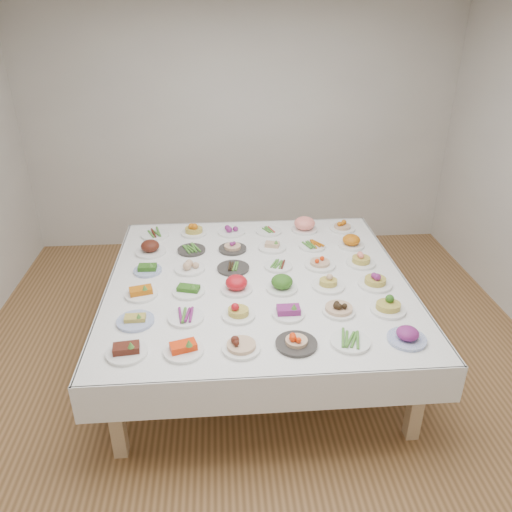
{
  "coord_description": "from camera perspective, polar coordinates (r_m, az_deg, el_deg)",
  "views": [
    {
      "loc": [
        -0.28,
        -3.33,
        2.73
      ],
      "look_at": [
        0.0,
        0.3,
        0.88
      ],
      "focal_mm": 35.0,
      "sensor_mm": 36.0,
      "label": 1
    }
  ],
  "objects": [
    {
      "name": "dish_15",
      "position": [
        3.84,
        2.99,
        -3.03
      ],
      "size": [
        0.24,
        0.24,
        0.14
      ],
      "color": "white",
      "rests_on": "display_table"
    },
    {
      "name": "dish_19",
      "position": [
        4.16,
        -7.6,
        -1.08
      ],
      "size": [
        0.25,
        0.25,
        0.1
      ],
      "color": "white",
      "rests_on": "display_table"
    },
    {
      "name": "dish_10",
      "position": [
        3.61,
        9.48,
        -5.49
      ],
      "size": [
        0.23,
        0.23,
        0.14
      ],
      "color": "white",
      "rests_on": "display_table"
    },
    {
      "name": "dish_6",
      "position": [
        3.57,
        -13.65,
        -6.92
      ],
      "size": [
        0.26,
        0.26,
        0.1
      ],
      "color": "#4C66B2",
      "rests_on": "display_table"
    },
    {
      "name": "dish_30",
      "position": [
        4.83,
        -11.49,
        2.54
      ],
      "size": [
        0.29,
        0.26,
        0.06
      ],
      "color": "white",
      "rests_on": "display_table"
    },
    {
      "name": "dish_26",
      "position": [
        4.46,
        -2.71,
        1.23
      ],
      "size": [
        0.25,
        0.25,
        0.11
      ],
      "color": "#2F2C2A",
      "rests_on": "display_table"
    },
    {
      "name": "dish_2",
      "position": [
        3.2,
        -1.7,
        -9.66
      ],
      "size": [
        0.25,
        0.25,
        0.15
      ],
      "color": "white",
      "rests_on": "display_table"
    },
    {
      "name": "dish_17",
      "position": [
        3.99,
        13.52,
        -2.35
      ],
      "size": [
        0.26,
        0.26,
        0.16
      ],
      "color": "white",
      "rests_on": "display_table"
    },
    {
      "name": "dish_0",
      "position": [
        3.28,
        -14.61,
        -10.15
      ],
      "size": [
        0.26,
        0.26,
        0.11
      ],
      "color": "white",
      "rests_on": "display_table"
    },
    {
      "name": "dish_27",
      "position": [
        4.49,
        1.86,
        1.28
      ],
      "size": [
        0.25,
        0.25,
        0.1
      ],
      "color": "white",
      "rests_on": "display_table"
    },
    {
      "name": "dish_29",
      "position": [
        4.6,
        10.83,
        1.69
      ],
      "size": [
        0.24,
        0.24,
        0.12
      ],
      "color": "white",
      "rests_on": "display_table"
    },
    {
      "name": "dish_24",
      "position": [
        4.49,
        -12.0,
        1.05
      ],
      "size": [
        0.27,
        0.27,
        0.14
      ],
      "color": "white",
      "rests_on": "display_table"
    },
    {
      "name": "dish_21",
      "position": [
        4.18,
        2.56,
        -1.08
      ],
      "size": [
        0.23,
        0.23,
        0.05
      ],
      "color": "white",
      "rests_on": "display_table"
    },
    {
      "name": "dish_13",
      "position": [
        3.84,
        -7.73,
        -3.64
      ],
      "size": [
        0.25,
        0.25,
        0.1
      ],
      "color": "white",
      "rests_on": "display_table"
    },
    {
      "name": "room_envelope",
      "position": [
        3.46,
        0.37,
        11.91
      ],
      "size": [
        5.02,
        5.02,
        2.81
      ],
      "color": "#996B3F",
      "rests_on": "ground"
    },
    {
      "name": "dish_14",
      "position": [
        3.82,
        -2.25,
        -3.1
      ],
      "size": [
        0.26,
        0.26,
        0.14
      ],
      "color": "white",
      "rests_on": "display_table"
    },
    {
      "name": "dish_20",
      "position": [
        4.15,
        -2.62,
        -1.28
      ],
      "size": [
        0.26,
        0.26,
        0.05
      ],
      "color": "#2F2C2A",
      "rests_on": "display_table"
    },
    {
      "name": "dish_22",
      "position": [
        4.21,
        7.34,
        -0.42
      ],
      "size": [
        0.26,
        0.26,
        0.14
      ],
      "color": "white",
      "rests_on": "display_table"
    },
    {
      "name": "dish_33",
      "position": [
        4.82,
        1.45,
        2.91
      ],
      "size": [
        0.24,
        0.24,
        0.05
      ],
      "color": "white",
      "rests_on": "display_table"
    },
    {
      "name": "dish_12",
      "position": [
        3.87,
        -13.02,
        -3.89
      ],
      "size": [
        0.24,
        0.24,
        0.1
      ],
      "color": "white",
      "rests_on": "display_table"
    },
    {
      "name": "dish_3",
      "position": [
        3.25,
        4.67,
        -9.14
      ],
      "size": [
        0.27,
        0.27,
        0.15
      ],
      "color": "#2F2C2A",
      "rests_on": "display_table"
    },
    {
      "name": "dish_23",
      "position": [
        4.3,
        11.94,
        -0.22
      ],
      "size": [
        0.24,
        0.24,
        0.13
      ],
      "color": "white",
      "rests_on": "display_table"
    },
    {
      "name": "dish_8",
      "position": [
        3.51,
        -2.03,
        -6.05
      ],
      "size": [
        0.24,
        0.24,
        0.14
      ],
      "color": "white",
      "rests_on": "display_table"
    },
    {
      "name": "dish_18",
      "position": [
        4.19,
        -12.3,
        -1.37
      ],
      "size": [
        0.23,
        0.23,
        0.09
      ],
      "color": "#4C66B2",
      "rests_on": "display_table"
    },
    {
      "name": "dish_9",
      "position": [
        3.55,
        3.72,
        -6.23
      ],
      "size": [
        0.23,
        0.23,
        0.1
      ],
      "color": "white",
      "rests_on": "display_table"
    },
    {
      "name": "dish_1",
      "position": [
        3.22,
        -8.31,
        -10.12
      ],
      "size": [
        0.25,
        0.25,
        0.12
      ],
      "color": "white",
      "rests_on": "display_table"
    },
    {
      "name": "dish_11",
      "position": [
        3.69,
        14.94,
        -5.11
      ],
      "size": [
        0.25,
        0.25,
        0.16
      ],
      "color": "white",
      "rests_on": "display_table"
    },
    {
      "name": "dish_31",
      "position": [
        4.8,
        -7.14,
        3.24
      ],
      "size": [
        0.24,
        0.24,
        0.15
      ],
      "color": "white",
      "rests_on": "display_table"
    },
    {
      "name": "dish_32",
      "position": [
        4.8,
        -2.82,
        3.1
      ],
      "size": [
        0.26,
        0.26,
        0.1
      ],
      "color": "white",
      "rests_on": "display_table"
    },
    {
      "name": "dish_5",
      "position": [
        3.43,
        16.93,
        -8.5
      ],
      "size": [
        0.25,
        0.25,
        0.13
      ],
      "color": "#4C66B2",
      "rests_on": "display_table"
    },
    {
      "name": "dish_7",
      "position": [
        3.54,
        -8.03,
        -6.77
      ],
      "size": [
        0.25,
        0.25,
        0.06
      ],
      "color": "white",
      "rests_on": "display_table"
    },
    {
      "name": "dish_4",
      "position": [
        3.34,
        10.72,
        -9.41
      ],
      "size": [
        0.27,
        0.26,
        0.06
      ],
      "color": "white",
      "rests_on": "display_table"
    },
    {
      "name": "display_table",
      "position": [
        4.04,
        0.17,
        -3.39
      ],
      "size": [
        2.39,
        2.39,
        0.75
      ],
      "color": "white",
      "rests_on": "ground"
    },
    {
      "name": "dish_35",
      "position": [
        4.93,
        9.87,
        3.68
      ],
      "size": [
        0.27,
        0.27,
        0.14
      ],
      "color": "white",
      "rests_on": "display_table"
    },
    {
      "name": "dish_34",
      "position": [
        4.86,
        5.57,
        3.69
      ],
      "size": [
        0.25,
        0.25,
        0.15
      ],
      "color": "white",
      "rests_on": "display_table"
    },
    {
      "name": "dish_28",
      "position": [
        4.54,
        6.45,
        1.25
      ],
      "size": [
        0.24,
        0.24,
        0.06
      ],
      "color": "white",
      "rests_on": "display_table"
    },
    {
      "name": "dish_25",
      "position": [
        4.48,
        -7.4,
        0.83
      ],
      "size": [
        0.26,
        0.24,
        0.06
      ],
      "color": "#2F2C2A",
      "rests_on": "display_table"
    },
    {
      "name": "dish_16",
      "position": [
        3.91,
        8.27,
        -2.79
      ],
      "size": [
        0.25,
        0.25,
        0.13
      ],
      "color": "white",
      "rests_on": "display_table"
    }
  ]
}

